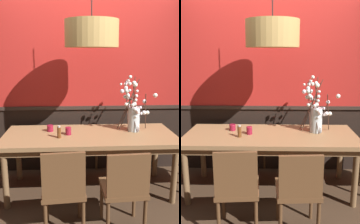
% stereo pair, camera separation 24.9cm
% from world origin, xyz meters
% --- Properties ---
extents(ground_plane, '(24.00, 24.00, 0.00)m').
position_xyz_m(ground_plane, '(0.00, 0.00, 0.00)').
color(ground_plane, '#422D1E').
extents(back_wall, '(5.38, 0.14, 2.62)m').
position_xyz_m(back_wall, '(0.00, 0.68, 1.30)').
color(back_wall, black).
rests_on(back_wall, ground).
extents(dining_table, '(2.11, 0.88, 0.75)m').
position_xyz_m(dining_table, '(0.00, 0.00, 0.67)').
color(dining_table, '#997047').
rests_on(dining_table, ground).
extents(chair_near_side_left, '(0.44, 0.45, 0.90)m').
position_xyz_m(chair_near_side_left, '(-0.29, -0.84, 0.51)').
color(chair_near_side_left, brown).
rests_on(chair_near_side_left, ground).
extents(chair_far_side_left, '(0.41, 0.41, 0.91)m').
position_xyz_m(chair_far_side_left, '(-0.28, 0.87, 0.51)').
color(chair_far_side_left, brown).
rests_on(chair_far_side_left, ground).
extents(chair_far_side_right, '(0.45, 0.44, 0.90)m').
position_xyz_m(chair_far_side_right, '(0.32, 0.85, 0.51)').
color(chair_far_side_right, brown).
rests_on(chair_far_side_right, ground).
extents(chair_near_side_right, '(0.43, 0.44, 0.87)m').
position_xyz_m(chair_near_side_right, '(0.28, -0.84, 0.49)').
color(chair_near_side_right, brown).
rests_on(chair_near_side_right, ground).
extents(vase_with_blossoms, '(0.47, 0.43, 0.71)m').
position_xyz_m(vase_with_blossoms, '(0.57, 0.11, 0.99)').
color(vase_with_blossoms, silver).
rests_on(vase_with_blossoms, dining_table).
extents(candle_holder_nearer_center, '(0.08, 0.08, 0.08)m').
position_xyz_m(candle_holder_nearer_center, '(-0.49, 0.14, 0.80)').
color(candle_holder_nearer_center, maroon).
rests_on(candle_holder_nearer_center, dining_table).
extents(candle_holder_nearer_edge, '(0.08, 0.08, 0.09)m').
position_xyz_m(candle_holder_nearer_edge, '(-0.26, -0.01, 0.80)').
color(candle_holder_nearer_edge, maroon).
rests_on(candle_holder_nearer_edge, dining_table).
extents(condiment_bottle, '(0.05, 0.05, 0.15)m').
position_xyz_m(condiment_bottle, '(-0.36, -0.13, 0.82)').
color(condiment_bottle, brown).
rests_on(condiment_bottle, dining_table).
extents(pendant_lamp, '(0.61, 0.61, 0.83)m').
position_xyz_m(pendant_lamp, '(0.02, -0.02, 1.94)').
color(pendant_lamp, tan).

